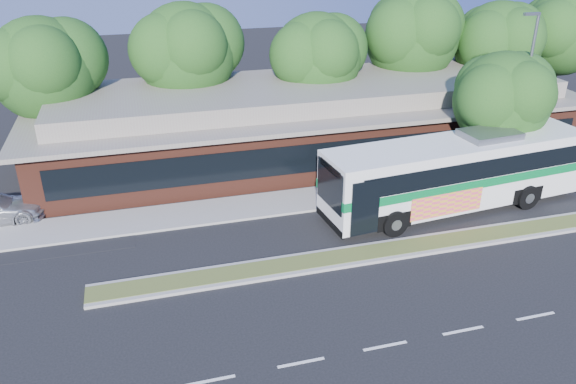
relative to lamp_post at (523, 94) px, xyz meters
name	(u,v)px	position (x,y,z in m)	size (l,w,h in m)	color
ground	(400,258)	(-9.56, -6.00, -4.90)	(120.00, 120.00, 0.00)	black
median_strip	(395,249)	(-9.56, -5.40, -4.83)	(26.00, 1.10, 0.15)	#4F5524
sidewalk	(347,195)	(-9.56, 0.40, -4.84)	(44.00, 2.60, 0.12)	gray
plaza_building	(310,120)	(-9.56, 6.99, -2.77)	(33.20, 11.20, 4.45)	#522519
lamp_post	(523,94)	(0.00, 0.00, 0.00)	(0.93, 0.18, 9.07)	slate
tree_bg_a	(51,66)	(-24.15, 9.14, 0.97)	(6.47, 5.80, 8.63)	black
tree_bg_b	(192,50)	(-16.13, 10.14, 1.24)	(6.69, 6.00, 9.00)	black
tree_bg_c	(322,55)	(-8.16, 9.13, 0.69)	(6.24, 5.60, 8.26)	black
tree_bg_d	(417,33)	(-1.12, 10.15, 1.52)	(6.91, 6.20, 9.37)	black
tree_bg_e	(502,42)	(4.85, 9.14, 0.84)	(6.47, 5.80, 8.50)	black
tree_bg_f	(567,31)	(10.87, 10.14, 1.16)	(6.69, 6.00, 8.92)	black
transit_bus	(458,168)	(-4.88, -2.29, -2.75)	(14.01, 4.28, 3.88)	white
sidewalk_tree	(507,96)	(-0.77, 0.32, -0.15)	(5.64, 5.05, 7.16)	black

